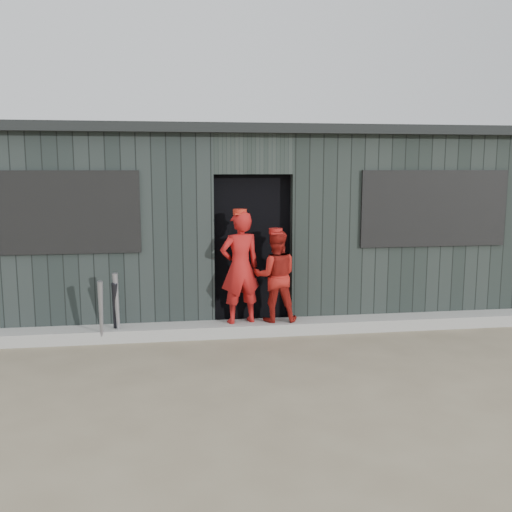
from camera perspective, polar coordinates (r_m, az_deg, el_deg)
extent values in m
plane|color=#70634D|center=(5.59, 2.76, -13.03)|extent=(80.00, 80.00, 0.00)
cube|color=gray|center=(7.26, -0.02, -7.21)|extent=(8.00, 0.36, 0.15)
cone|color=gray|center=(6.95, -15.24, -5.51)|extent=(0.10, 0.21, 0.79)
cone|color=gray|center=(7.03, -13.72, -5.02)|extent=(0.09, 0.18, 0.86)
cone|color=black|center=(7.08, -13.93, -5.40)|extent=(0.11, 0.28, 0.74)
imported|color=#A51514|center=(7.10, -1.61, -1.15)|extent=(0.58, 0.45, 1.40)
imported|color=maroon|center=(7.19, 1.95, -2.01)|extent=(0.60, 0.49, 1.16)
imported|color=#BEBEBE|center=(7.81, 1.37, -1.92)|extent=(0.70, 0.55, 1.25)
cube|color=black|center=(8.69, -1.63, 2.99)|extent=(7.60, 2.70, 2.20)
cube|color=#242B2A|center=(7.34, -18.02, 1.89)|extent=(3.50, 0.20, 2.50)
cube|color=#242B28|center=(7.94, 15.97, 2.47)|extent=(3.50, 0.20, 2.50)
cube|color=#29312E|center=(7.26, -0.35, 10.16)|extent=(1.00, 0.20, 0.50)
cube|color=#28302D|center=(9.93, 21.37, 3.40)|extent=(0.20, 3.00, 2.50)
cube|color=#282F2D|center=(10.07, -2.57, 4.06)|extent=(8.00, 0.20, 2.50)
cube|color=black|center=(8.66, -1.67, 11.98)|extent=(8.30, 3.30, 0.12)
cube|color=black|center=(7.22, -19.47, 4.11)|extent=(2.00, 0.04, 1.00)
cube|color=black|center=(7.87, 17.42, 4.55)|extent=(2.00, 0.04, 1.00)
cube|color=black|center=(7.62, -3.61, 3.30)|extent=(0.20, 0.20, 0.81)
cube|color=black|center=(7.78, 0.34, 3.06)|extent=(0.25, 0.23, 0.85)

